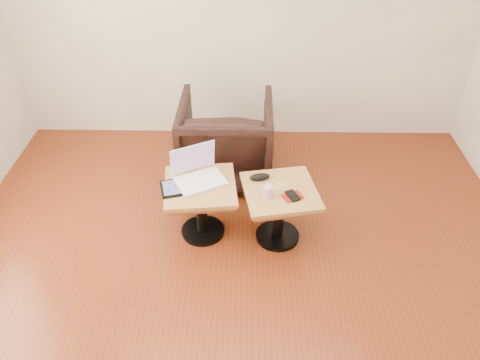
{
  "coord_description": "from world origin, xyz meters",
  "views": [
    {
      "loc": [
        0.05,
        -2.14,
        2.65
      ],
      "look_at": [
        -0.0,
        0.66,
        0.54
      ],
      "focal_mm": 35.0,
      "sensor_mm": 36.0,
      "label": 1
    }
  ],
  "objects_px": {
    "striped_cup": "(268,191)",
    "laptop": "(198,174)",
    "armchair": "(226,139)",
    "side_table_right": "(280,202)",
    "side_table_left": "(201,197)"
  },
  "relations": [
    {
      "from": "laptop",
      "to": "side_table_right",
      "type": "bearing_deg",
      "value": -38.26
    },
    {
      "from": "laptop",
      "to": "armchair",
      "type": "xyz_separation_m",
      "value": [
        0.18,
        0.75,
        -0.16
      ]
    },
    {
      "from": "armchair",
      "to": "side_table_left",
      "type": "bearing_deg",
      "value": 79.41
    },
    {
      "from": "side_table_right",
      "to": "striped_cup",
      "type": "distance_m",
      "value": 0.21
    },
    {
      "from": "striped_cup",
      "to": "laptop",
      "type": "bearing_deg",
      "value": 159.1
    },
    {
      "from": "side_table_left",
      "to": "side_table_right",
      "type": "relative_size",
      "value": 0.95
    },
    {
      "from": "side_table_left",
      "to": "striped_cup",
      "type": "height_order",
      "value": "striped_cup"
    },
    {
      "from": "side_table_left",
      "to": "laptop",
      "type": "xyz_separation_m",
      "value": [
        -0.02,
        0.07,
        0.17
      ]
    },
    {
      "from": "striped_cup",
      "to": "armchair",
      "type": "bearing_deg",
      "value": 109.89
    },
    {
      "from": "striped_cup",
      "to": "armchair",
      "type": "height_order",
      "value": "armchair"
    },
    {
      "from": "side_table_left",
      "to": "side_table_right",
      "type": "distance_m",
      "value": 0.61
    },
    {
      "from": "side_table_right",
      "to": "laptop",
      "type": "relative_size",
      "value": 1.38
    },
    {
      "from": "side_table_left",
      "to": "armchair",
      "type": "bearing_deg",
      "value": 72.48
    },
    {
      "from": "side_table_right",
      "to": "laptop",
      "type": "distance_m",
      "value": 0.66
    },
    {
      "from": "armchair",
      "to": "side_table_right",
      "type": "bearing_deg",
      "value": 117.79
    }
  ]
}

